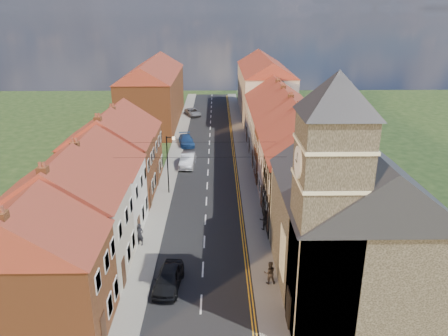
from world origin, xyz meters
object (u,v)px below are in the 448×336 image
at_px(lamppost, 168,161).
at_px(car_near, 168,278).
at_px(pedestrian_right_b, 265,220).
at_px(car_mid, 188,160).
at_px(car_distant, 193,112).
at_px(pedestrian_right, 270,273).
at_px(car_far, 186,140).
at_px(pedestrian_left, 140,235).
at_px(church, 349,212).

height_order(lamppost, car_near, lamppost).
height_order(car_near, pedestrian_right_b, pedestrian_right_b).
distance_m(car_mid, car_distant, 26.32).
bearing_deg(pedestrian_right, lamppost, -67.34).
bearing_deg(car_far, pedestrian_right, -86.87).
bearing_deg(pedestrian_left, church, -6.83).
distance_m(car_far, pedestrian_left, 27.57).
xyz_separation_m(pedestrian_left, pedestrian_right, (9.74, -5.36, -0.09)).
bearing_deg(church, car_distant, 103.75).
height_order(car_mid, pedestrian_right, pedestrian_right).
distance_m(car_mid, pedestrian_right_b, 18.07).
bearing_deg(pedestrian_right_b, car_near, 41.74).
relative_size(church, car_mid, 3.26).
bearing_deg(car_near, car_far, 97.28).
bearing_deg(lamppost, car_mid, 80.87).
bearing_deg(pedestrian_left, pedestrian_right, -12.70).
bearing_deg(pedestrian_right, church, 165.46).
bearing_deg(pedestrian_left, car_near, -46.86).
bearing_deg(pedestrian_right_b, pedestrian_left, 7.80).
xyz_separation_m(car_far, car_distant, (0.00, 17.69, -0.03)).
relative_size(car_mid, pedestrian_left, 2.55).
relative_size(church, car_near, 3.66).
xyz_separation_m(car_far, pedestrian_left, (-1.90, -27.50, 0.36)).
relative_size(car_far, pedestrian_left, 2.55).
distance_m(pedestrian_left, pedestrian_right, 11.11).
bearing_deg(pedestrian_right_b, car_far, -77.46).
bearing_deg(pedestrian_right, car_near, -3.52).
height_order(pedestrian_left, pedestrian_right, pedestrian_left).
height_order(lamppost, car_distant, lamppost).
distance_m(car_near, pedestrian_left, 6.27).
distance_m(car_mid, car_far, 8.65).
distance_m(car_far, car_distant, 17.69).
bearing_deg(car_distant, car_mid, -107.25).
bearing_deg(lamppost, pedestrian_right_b, -42.19).
xyz_separation_m(church, pedestrian_right, (-4.72, 0.77, -4.93)).
bearing_deg(car_distant, pedestrian_right_b, -97.84).
distance_m(car_distant, pedestrian_right_b, 43.52).
distance_m(car_mid, pedestrian_left, 19.06).
bearing_deg(car_near, car_distant, 96.72).
distance_m(lamppost, car_mid, 8.88).
distance_m(church, pedestrian_right, 6.87).
relative_size(lamppost, car_far, 1.29).
bearing_deg(pedestrian_right, car_distant, -86.50).
distance_m(lamppost, pedestrian_left, 10.92).
xyz_separation_m(church, pedestrian_right_b, (-4.26, 8.60, -4.87)).
bearing_deg(car_mid, car_distant, 94.78).
height_order(church, pedestrian_right_b, church).
bearing_deg(pedestrian_right_b, church, 110.55).
height_order(lamppost, pedestrian_right_b, lamppost).
height_order(church, pedestrian_right, church).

